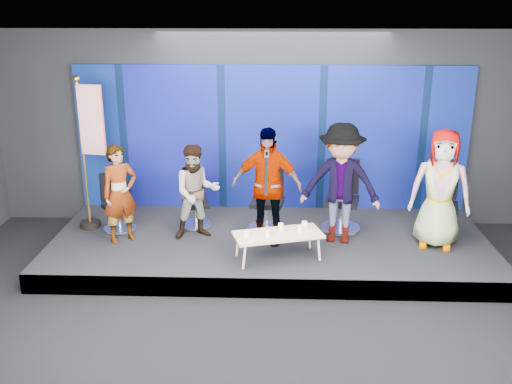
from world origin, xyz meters
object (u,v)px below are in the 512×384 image
(mug_c, at_px, (281,226))
(panelist_a, at_px, (120,194))
(chair_a, at_px, (118,211))
(mug_d, at_px, (300,229))
(mug_b, at_px, (268,234))
(panelist_b, at_px, (197,192))
(mug_e, at_px, (305,225))
(panelist_d, at_px, (341,184))
(chair_e, at_px, (440,212))
(mug_a, at_px, (246,233))
(coffee_table, at_px, (278,235))
(panelist_e, at_px, (440,189))
(chair_d, at_px, (342,207))
(panelist_c, at_px, (267,186))
(chair_b, at_px, (196,208))
(flag_stand, at_px, (90,150))
(chair_c, at_px, (268,208))

(mug_c, bearing_deg, panelist_a, 170.34)
(chair_a, xyz_separation_m, mug_d, (2.99, -0.96, 0.12))
(mug_c, bearing_deg, mug_b, -124.49)
(panelist_b, distance_m, mug_e, 1.81)
(panelist_a, bearing_deg, chair_a, 76.73)
(panelist_d, xyz_separation_m, chair_e, (1.68, 0.35, -0.58))
(mug_a, xyz_separation_m, mug_b, (0.31, 0.01, -0.00))
(panelist_b, relative_size, coffee_table, 1.10)
(panelist_e, bearing_deg, mug_c, -156.07)
(panelist_a, relative_size, panelist_d, 0.82)
(chair_d, bearing_deg, panelist_c, -143.34)
(panelist_e, distance_m, mug_c, 2.50)
(mug_c, bearing_deg, chair_b, 142.46)
(panelist_b, bearing_deg, chair_b, 85.81)
(chair_b, relative_size, chair_e, 0.82)
(panelist_e, relative_size, mug_b, 20.92)
(panelist_a, bearing_deg, mug_b, -53.74)
(chair_a, height_order, chair_d, chair_d)
(chair_e, bearing_deg, chair_b, -168.79)
(coffee_table, bearing_deg, panelist_c, 106.20)
(panelist_d, xyz_separation_m, mug_d, (-0.64, -0.62, -0.51))
(panelist_b, relative_size, mug_e, 14.63)
(mug_a, relative_size, flag_stand, 0.04)
(panelist_e, bearing_deg, panelist_c, -167.08)
(panelist_b, xyz_separation_m, coffee_table, (1.30, -0.77, -0.40))
(panelist_a, relative_size, panelist_b, 1.02)
(coffee_table, xyz_separation_m, mug_a, (-0.46, -0.13, 0.08))
(panelist_b, bearing_deg, chair_a, 153.22)
(chair_b, distance_m, chair_c, 1.23)
(mug_e, bearing_deg, mug_a, -157.99)
(panelist_e, height_order, flag_stand, flag_stand)
(chair_b, xyz_separation_m, mug_e, (1.79, -1.05, 0.14))
(panelist_a, bearing_deg, panelist_e, -36.97)
(chair_d, xyz_separation_m, panelist_d, (-0.10, -0.50, 0.57))
(panelist_d, height_order, mug_d, panelist_d)
(chair_c, bearing_deg, flag_stand, -170.40)
(chair_a, distance_m, mug_a, 2.50)
(panelist_c, relative_size, panelist_e, 1.00)
(chair_c, distance_m, panelist_e, 2.75)
(chair_d, distance_m, mug_e, 1.19)
(panelist_d, relative_size, mug_a, 20.90)
(mug_d, height_order, flag_stand, flag_stand)
(chair_b, bearing_deg, panelist_c, -43.10)
(panelist_a, xyz_separation_m, chair_d, (3.53, 0.61, -0.39))
(mug_e, height_order, flag_stand, flag_stand)
(chair_b, relative_size, chair_c, 0.83)
(panelist_b, distance_m, panelist_d, 2.27)
(chair_a, distance_m, panelist_e, 5.19)
(chair_e, bearing_deg, panelist_b, -161.76)
(panelist_c, bearing_deg, mug_d, -39.43)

